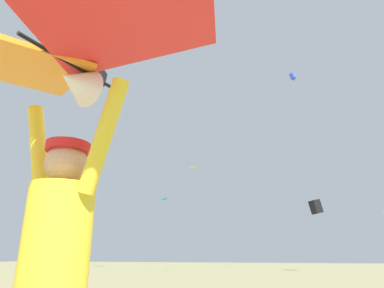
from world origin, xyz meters
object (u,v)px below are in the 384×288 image
(held_stunt_kite, at_px, (67,52))
(distant_kite_teal_far_center, at_px, (165,199))
(distant_kite_black_overhead_distant, at_px, (99,78))
(distant_kite_black_low_left, at_px, (316,207))
(distant_kite_blue_mid_right, at_px, (293,76))
(kite_flyer_person, at_px, (53,273))
(distant_kite_yellow_high_right, at_px, (193,167))

(held_stunt_kite, distance_m, distant_kite_teal_far_center, 28.49)
(distant_kite_black_overhead_distant, distance_m, distant_kite_black_low_left, 17.68)
(distant_kite_blue_mid_right, bearing_deg, kite_flyer_person, -91.29)
(distant_kite_black_overhead_distant, bearing_deg, held_stunt_kite, -54.07)
(distant_kite_black_overhead_distant, height_order, distant_kite_yellow_high_right, distant_kite_black_overhead_distant)
(held_stunt_kite, xyz_separation_m, distant_kite_black_low_left, (1.56, 25.38, 2.34))
(distant_kite_black_low_left, relative_size, distant_kite_blue_mid_right, 1.33)
(kite_flyer_person, bearing_deg, held_stunt_kite, -101.24)
(distant_kite_black_overhead_distant, bearing_deg, distant_kite_black_low_left, 48.33)
(kite_flyer_person, bearing_deg, distant_kite_teal_far_center, 112.90)
(distant_kite_yellow_high_right, bearing_deg, distant_kite_teal_far_center, 128.96)
(distant_kite_teal_far_center, bearing_deg, distant_kite_blue_mid_right, 35.00)
(held_stunt_kite, height_order, distant_kite_teal_far_center, distant_kite_teal_far_center)
(held_stunt_kite, distance_m, distant_kite_black_low_left, 25.54)
(distant_kite_black_low_left, relative_size, distant_kite_teal_far_center, 1.67)
(distant_kite_black_overhead_distant, bearing_deg, distant_kite_blue_mid_right, 64.28)
(held_stunt_kite, bearing_deg, distant_kite_blue_mid_right, 88.68)
(distant_kite_black_low_left, bearing_deg, kite_flyer_person, -93.49)
(distant_kite_black_overhead_distant, distance_m, distant_kite_yellow_high_right, 8.75)
(distant_kite_yellow_high_right, relative_size, distant_kite_black_low_left, 0.59)
(distant_kite_black_overhead_distant, xyz_separation_m, distant_kite_blue_mid_right, (10.23, 21.24, 9.59))
(distant_kite_black_low_left, xyz_separation_m, distant_kite_blue_mid_right, (-0.77, 8.87, 15.82))
(distant_kite_yellow_high_right, xyz_separation_m, distant_kite_blue_mid_right, (7.06, 14.00, 13.35))
(kite_flyer_person, height_order, distant_kite_black_low_left, distant_kite_black_low_left)
(distant_kite_yellow_high_right, xyz_separation_m, distant_kite_black_low_left, (7.83, 5.13, -2.47))
(kite_flyer_person, xyz_separation_m, held_stunt_kite, (-0.02, -0.09, 1.22))
(distant_kite_black_overhead_distant, height_order, distant_kite_blue_mid_right, distant_kite_blue_mid_right)
(held_stunt_kite, distance_m, distant_kite_yellow_high_right, 21.75)
(distant_kite_yellow_high_right, bearing_deg, held_stunt_kite, -72.81)
(kite_flyer_person, xyz_separation_m, distant_kite_teal_far_center, (-10.96, 25.95, 4.94))
(distant_kite_yellow_high_right, distance_m, distant_kite_black_low_left, 9.68)
(distant_kite_blue_mid_right, bearing_deg, distant_kite_teal_far_center, -145.00)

